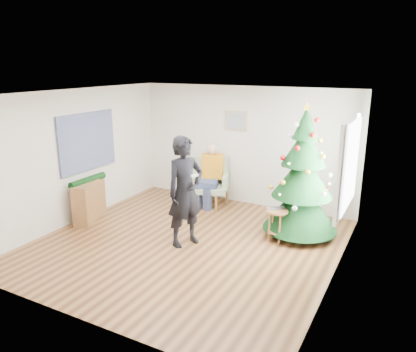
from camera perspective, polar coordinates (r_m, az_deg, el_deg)
The scene contains 19 objects.
floor at distance 7.24m, azimuth -2.96°, elevation -9.45°, with size 5.00×5.00×0.00m, color brown.
ceiling at distance 6.58m, azimuth -3.28°, elevation 11.52°, with size 5.00×5.00×0.00m, color white.
wall_back at distance 8.97m, azimuth 5.13°, elevation 4.22°, with size 5.00×5.00×0.00m, color silver.
wall_front at distance 4.93m, azimuth -18.27°, elevation -6.25°, with size 5.00×5.00×0.00m, color silver.
wall_left at distance 8.33m, azimuth -18.06°, elevation 2.60°, with size 5.00×5.00×0.00m, color silver.
wall_right at distance 5.96m, azimuth 18.02°, elevation -2.45°, with size 5.00×5.00×0.00m, color silver.
window_panel at distance 6.86m, azimuth 19.43°, elevation 1.51°, with size 0.04×1.30×1.40m, color white.
curtains at distance 6.87m, azimuth 19.18°, elevation 1.54°, with size 0.05×1.75×1.50m.
christmas_tree at distance 7.41m, azimuth 13.17°, elevation -0.20°, with size 1.35×1.35×2.44m.
stool at distance 7.32m, azimuth 9.57°, elevation -6.81°, with size 0.39×0.39×0.59m.
laptop at distance 7.21m, azimuth 9.67°, elevation -4.61°, with size 0.32×0.21×0.03m, color silver.
armchair at distance 9.03m, azimuth 0.24°, elevation -1.61°, with size 0.99×0.97×1.04m.
seated_person at distance 8.88m, azimuth 0.21°, elevation 0.22°, with size 0.57×0.74×1.36m.
standing_man at distance 6.90m, azimuth -3.22°, elevation -2.22°, with size 0.70×0.46×1.92m, color black.
game_controller at distance 6.68m, azimuth -1.89°, elevation 0.07°, with size 0.04×0.13×0.04m, color white.
console at distance 8.50m, azimuth -16.35°, elevation -3.30°, with size 0.30×1.00×0.80m, color brown.
garland at distance 8.38m, azimuth -16.57°, elevation -0.59°, with size 0.14×0.14×0.90m, color black.
tapestry at distance 8.46m, azimuth -16.57°, elevation 4.65°, with size 0.03×1.50×1.15m, color black.
framed_picture at distance 8.92m, azimuth 3.93°, elevation 7.77°, with size 0.52×0.05×0.42m.
Camera 1 is at (3.39, -5.62, 3.08)m, focal length 35.00 mm.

